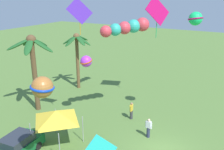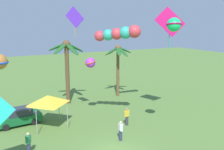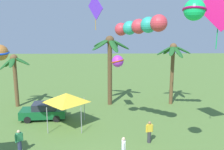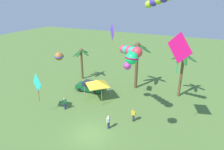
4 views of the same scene
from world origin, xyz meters
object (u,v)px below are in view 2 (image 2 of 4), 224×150
object	(u,v)px
palm_tree_0	(67,57)
kite_diamond_4	(75,18)
spectator_1	(127,116)
kite_tube_1	(119,34)
spectator_2	(121,131)
kite_ball_3	(90,63)
parked_car_0	(19,117)
festival_tent	(48,100)
spectator_0	(29,143)
kite_ball_7	(0,62)
palm_tree_2	(118,57)
kite_ball_6	(174,25)
kite_diamond_2	(170,22)

from	to	relation	value
palm_tree_0	kite_diamond_4	size ratio (longest dim) A/B	2.82
spectator_1	kite_tube_1	xyz separation A→B (m)	(-0.72, 0.25, 7.33)
spectator_2	kite_ball_3	world-z (taller)	kite_ball_3
parked_car_0	festival_tent	xyz separation A→B (m)	(2.32, -1.62, 1.72)
parked_car_0	kite_tube_1	xyz separation A→B (m)	(7.86, -4.33, 7.39)
palm_tree_0	spectator_1	size ratio (longest dim) A/B	4.52
kite_ball_3	palm_tree_0	bearing A→B (deg)	95.68
festival_tent	kite_tube_1	bearing A→B (deg)	-26.11
parked_car_0	spectator_2	bearing A→B (deg)	-46.61
spectator_0	spectator_2	bearing A→B (deg)	-9.88
festival_tent	palm_tree_0	bearing A→B (deg)	57.56
spectator_2	kite_ball_7	distance (m)	10.09
palm_tree_0	kite_ball_7	distance (m)	11.26
parked_car_0	spectator_0	world-z (taller)	spectator_0
festival_tent	kite_diamond_4	world-z (taller)	kite_diamond_4
spectator_0	kite_tube_1	distance (m)	10.93
palm_tree_2	spectator_2	distance (m)	13.08
palm_tree_2	kite_diamond_4	xyz separation A→B (m)	(-7.62, -6.21, 4.55)
palm_tree_2	kite_tube_1	bearing A→B (deg)	-118.60
spectator_2	palm_tree_2	bearing A→B (deg)	62.03
parked_car_0	kite_ball_7	xyz separation A→B (m)	(-1.41, -4.42, 5.68)
parked_car_0	palm_tree_0	bearing A→B (deg)	34.39
kite_ball_3	spectator_0	bearing A→B (deg)	-146.28
palm_tree_0	festival_tent	xyz separation A→B (m)	(-3.61, -5.67, -2.90)
spectator_1	spectator_2	distance (m)	3.11
parked_car_0	spectator_1	xyz separation A→B (m)	(8.58, -4.58, 0.06)
palm_tree_2	spectator_0	size ratio (longest dim) A/B	4.05
spectator_0	kite_ball_6	bearing A→B (deg)	-18.24
palm_tree_0	parked_car_0	bearing A→B (deg)	-145.61
spectator_1	kite_ball_3	xyz separation A→B (m)	(-2.11, 3.18, 4.58)
festival_tent	kite_diamond_2	xyz separation A→B (m)	(10.29, -3.43, 6.59)
palm_tree_2	festival_tent	bearing A→B (deg)	-150.81
spectator_0	kite_diamond_4	size ratio (longest dim) A/B	0.62
parked_car_0	festival_tent	bearing A→B (deg)	-34.86
kite_ball_7	kite_tube_1	bearing A→B (deg)	0.57
parked_car_0	kite_ball_6	bearing A→B (deg)	-43.07
parked_car_0	spectator_1	bearing A→B (deg)	-28.08
spectator_0	palm_tree_2	bearing A→B (deg)	38.08
festival_tent	parked_car_0	bearing A→B (deg)	145.14
kite_diamond_4	palm_tree_0	bearing A→B (deg)	79.64
spectator_2	kite_ball_3	bearing A→B (deg)	91.14
palm_tree_0	spectator_0	distance (m)	12.42
kite_ball_6	parked_car_0	bearing A→B (deg)	136.93
palm_tree_2	kite_ball_6	size ratio (longest dim) A/B	4.38
palm_tree_0	kite_tube_1	distance (m)	9.04
kite_diamond_4	kite_ball_7	bearing A→B (deg)	-160.17
kite_diamond_4	kite_ball_6	distance (m)	8.38
kite_tube_1	kite_diamond_4	world-z (taller)	kite_diamond_4
spectator_1	kite_ball_6	bearing A→B (deg)	-76.61
spectator_1	spectator_2	size ratio (longest dim) A/B	1.00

